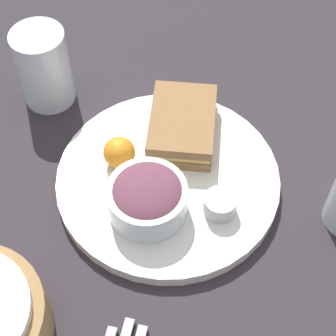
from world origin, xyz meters
TOP-DOWN VIEW (x-y plane):
  - ground_plane at (0.00, 0.00)m, footprint 4.00×4.00m
  - plate at (0.00, 0.00)m, footprint 0.32×0.32m
  - sandwich at (0.07, -0.03)m, footprint 0.15×0.12m
  - salad_bowl at (-0.05, 0.03)m, footprint 0.11×0.11m
  - dressing_cup at (-0.06, -0.06)m, footprint 0.05×0.05m
  - orange_wedge at (0.03, 0.07)m, footprint 0.05×0.05m
  - drink_glass at (0.20, 0.17)m, footprint 0.08×0.08m

SIDE VIEW (x-z plane):
  - ground_plane at x=0.00m, z-range 0.00..0.00m
  - plate at x=0.00m, z-range 0.00..0.02m
  - dressing_cup at x=-0.06m, z-range 0.02..0.05m
  - sandwich at x=0.07m, z-range 0.02..0.06m
  - orange_wedge at x=0.03m, z-range 0.02..0.07m
  - salad_bowl at x=-0.05m, z-range 0.02..0.08m
  - drink_glass at x=0.20m, z-range 0.00..0.13m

